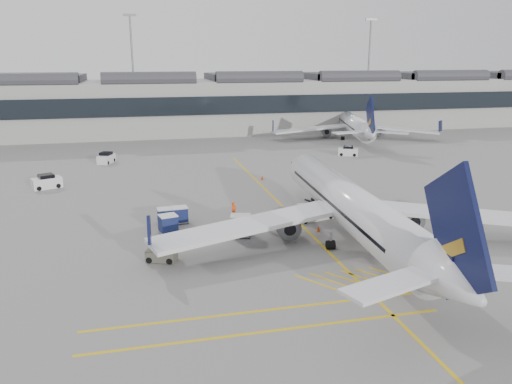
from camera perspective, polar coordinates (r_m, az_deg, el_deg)
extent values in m
plane|color=gray|center=(41.16, -5.71, -7.23)|extent=(220.00, 220.00, 0.00)
cube|color=#9E9E99|center=(110.37, -11.01, 9.52)|extent=(200.00, 20.00, 11.00)
cube|color=black|center=(100.13, -10.75, 9.57)|extent=(200.00, 0.50, 3.60)
cube|color=#38383D|center=(109.98, -11.17, 12.73)|extent=(200.00, 18.00, 1.40)
cylinder|color=slate|center=(123.85, -13.87, 13.18)|extent=(0.44, 0.44, 25.00)
cube|color=slate|center=(124.19, -14.25, 19.04)|extent=(3.00, 0.60, 0.50)
cylinder|color=slate|center=(137.55, 12.72, 13.38)|extent=(0.44, 0.44, 25.00)
cube|color=slate|center=(137.86, 13.03, 18.66)|extent=(3.00, 0.60, 0.50)
cube|color=gold|center=(52.41, 3.66, -2.25)|extent=(0.25, 60.00, 0.01)
cylinder|color=silver|center=(44.69, 10.65, -1.43)|extent=(5.46, 29.48, 3.67)
cone|color=silver|center=(60.03, 5.16, 2.97)|extent=(3.91, 4.13, 3.67)
cone|color=silver|center=(30.23, 22.04, -9.66)|extent=(3.95, 4.91, 3.67)
cube|color=silver|center=(41.29, -0.88, -3.82)|extent=(16.96, 7.56, 0.34)
cube|color=silver|center=(47.71, 21.73, -2.31)|extent=(16.74, 9.36, 0.34)
cylinder|color=slate|center=(43.99, 3.38, -3.59)|extent=(2.26, 3.64, 2.05)
cylinder|color=slate|center=(47.79, 16.74, -2.70)|extent=(2.26, 3.64, 2.05)
cube|color=#0B0F33|center=(29.72, 21.97, -4.40)|extent=(0.75, 7.44, 8.18)
cylinder|color=black|center=(55.67, 6.52, -0.95)|extent=(0.31, 0.64, 0.63)
cylinder|color=black|center=(42.57, 8.52, -5.99)|extent=(0.73, 0.82, 0.78)
cylinder|color=black|center=(44.30, 14.56, -5.47)|extent=(0.73, 0.82, 0.78)
cylinder|color=silver|center=(102.61, 11.02, 7.65)|extent=(9.89, 27.55, 3.45)
cone|color=silver|center=(117.86, 9.64, 8.64)|extent=(4.22, 4.38, 3.45)
cone|color=silver|center=(87.06, 12.93, 6.52)|extent=(4.40, 5.10, 3.45)
cube|color=silver|center=(100.11, 6.19, 7.19)|extent=(15.80, 4.45, 0.32)
cube|color=silver|center=(103.35, 15.92, 6.95)|extent=(15.00, 11.01, 0.32)
cylinder|color=slate|center=(102.40, 7.98, 6.94)|extent=(2.66, 3.67, 1.93)
cylinder|color=slate|center=(104.35, 13.83, 6.80)|extent=(2.66, 3.67, 1.93)
cube|color=#0B0F33|center=(87.27, 12.95, 8.24)|extent=(1.93, 6.85, 7.68)
cylinder|color=black|center=(113.24, 9.99, 7.04)|extent=(0.39, 0.63, 0.59)
cylinder|color=black|center=(100.31, 9.89, 6.09)|extent=(0.80, 0.87, 0.73)
cylinder|color=black|center=(101.17, 12.47, 6.03)|extent=(0.80, 0.87, 0.73)
cube|color=beige|center=(50.15, 6.60, -2.67)|extent=(4.47, 2.75, 0.77)
cube|color=black|center=(50.52, 7.63, -1.53)|extent=(3.92, 2.20, 1.63)
cube|color=beige|center=(49.24, 5.48, -2.03)|extent=(1.35, 1.65, 0.99)
cylinder|color=black|center=(48.74, 5.66, -3.35)|extent=(0.52, 0.32, 0.48)
cylinder|color=black|center=(49.93, 4.64, -2.87)|extent=(0.52, 0.32, 0.48)
cylinder|color=black|center=(50.50, 8.52, -2.78)|extent=(0.52, 0.32, 0.48)
cylinder|color=black|center=(51.66, 7.47, -2.33)|extent=(0.52, 0.32, 0.48)
cube|color=gray|center=(45.20, -1.77, -4.82)|extent=(2.21, 1.98, 0.13)
cube|color=navy|center=(44.91, -1.78, -3.77)|extent=(2.04, 1.89, 1.59)
cube|color=silver|center=(44.65, -1.79, -2.75)|extent=(2.11, 1.95, 0.11)
cylinder|color=black|center=(44.72, -2.81, -5.16)|extent=(0.26, 0.17, 0.24)
cylinder|color=black|center=(45.85, -2.68, -4.64)|extent=(0.26, 0.17, 0.24)
cylinder|color=black|center=(44.61, -0.84, -5.19)|extent=(0.26, 0.17, 0.24)
cylinder|color=black|center=(45.75, -0.76, -4.67)|extent=(0.26, 0.17, 0.24)
cube|color=gray|center=(49.17, -10.33, -3.45)|extent=(1.57, 1.31, 0.11)
cube|color=navy|center=(48.95, -10.37, -2.66)|extent=(1.44, 1.26, 1.30)
cube|color=silver|center=(48.75, -10.40, -1.90)|extent=(1.48, 1.31, 0.09)
cylinder|color=black|center=(48.68, -11.00, -3.76)|extent=(0.20, 0.10, 0.20)
cylinder|color=black|center=(49.61, -11.10, -3.40)|extent=(0.20, 0.10, 0.20)
cylinder|color=black|center=(48.78, -9.53, -3.64)|extent=(0.20, 0.10, 0.20)
cylinder|color=black|center=(49.71, -9.66, -3.29)|extent=(0.20, 0.10, 0.20)
cube|color=gray|center=(46.61, -9.96, -4.45)|extent=(1.95, 1.74, 0.12)
cube|color=navy|center=(46.36, -10.01, -3.54)|extent=(1.80, 1.66, 1.42)
cube|color=silver|center=(46.13, -10.05, -2.66)|extent=(1.86, 1.72, 0.10)
cylinder|color=black|center=(45.96, -10.57, -4.86)|extent=(0.23, 0.15, 0.22)
cylinder|color=black|center=(46.94, -10.96, -4.45)|extent=(0.23, 0.15, 0.22)
cylinder|color=black|center=(46.34, -8.94, -4.61)|extent=(0.23, 0.15, 0.22)
cylinder|color=black|center=(47.31, -9.37, -4.22)|extent=(0.23, 0.15, 0.22)
cube|color=gray|center=(49.24, -8.67, -3.35)|extent=(1.69, 1.44, 0.11)
cube|color=navy|center=(49.02, -8.70, -2.53)|extent=(1.55, 1.38, 1.33)
cube|color=silver|center=(48.81, -8.73, -1.75)|extent=(1.60, 1.43, 0.09)
cylinder|color=black|center=(48.69, -9.30, -3.67)|extent=(0.21, 0.11, 0.20)
cylinder|color=black|center=(49.63, -9.50, -3.31)|extent=(0.21, 0.11, 0.20)
cylinder|color=black|center=(48.90, -7.81, -3.52)|extent=(0.21, 0.11, 0.20)
cylinder|color=black|center=(49.85, -8.05, -3.17)|extent=(0.21, 0.11, 0.20)
imported|color=#F3450C|center=(49.56, -2.56, -2.16)|extent=(0.79, 0.76, 1.82)
imported|color=orange|center=(46.56, 1.03, -3.47)|extent=(0.95, 0.94, 1.55)
cube|color=#555649|center=(40.46, -10.73, -7.06)|extent=(2.63, 2.10, 0.91)
cube|color=#555649|center=(40.26, -10.76, -6.34)|extent=(1.42, 1.42, 0.46)
cylinder|color=black|center=(40.29, -12.10, -7.61)|extent=(0.56, 0.40, 0.51)
cylinder|color=black|center=(41.32, -11.54, -7.00)|extent=(0.56, 0.40, 0.51)
cylinder|color=black|center=(39.78, -9.84, -7.79)|extent=(0.56, 0.40, 0.51)
cylinder|color=black|center=(40.83, -9.34, -7.16)|extent=(0.56, 0.40, 0.51)
cone|color=#F24C0A|center=(66.02, 0.71, 1.66)|extent=(0.41, 0.41, 0.57)
cone|color=#F24C0A|center=(46.74, 7.15, -4.20)|extent=(0.34, 0.34, 0.48)
cube|color=silver|center=(66.83, -22.80, 0.96)|extent=(3.81, 2.91, 1.33)
cube|color=black|center=(66.66, -22.87, 1.64)|extent=(2.20, 2.15, 0.57)
cylinder|color=black|center=(65.95, -23.55, 0.37)|extent=(0.61, 0.41, 0.57)
cylinder|color=black|center=(67.40, -23.86, 0.63)|extent=(0.61, 0.41, 0.57)
cylinder|color=black|center=(66.46, -21.66, 0.67)|extent=(0.61, 0.41, 0.57)
cylinder|color=black|center=(67.89, -22.00, 0.92)|extent=(0.61, 0.41, 0.57)
cube|color=silver|center=(80.05, -16.73, 3.64)|extent=(2.76, 3.64, 1.27)
cube|color=black|center=(79.91, -16.78, 4.19)|extent=(2.05, 2.10, 0.54)
cylinder|color=black|center=(78.85, -16.58, 3.22)|extent=(0.39, 0.58, 0.54)
cylinder|color=black|center=(79.48, -17.52, 3.24)|extent=(0.39, 0.58, 0.54)
cylinder|color=black|center=(80.78, -15.92, 3.54)|extent=(0.39, 0.58, 0.54)
cylinder|color=black|center=(81.40, -16.85, 3.55)|extent=(0.39, 0.58, 0.54)
cube|color=silver|center=(84.01, 10.48, 4.53)|extent=(3.55, 2.80, 1.24)
cube|color=black|center=(83.88, 10.51, 5.03)|extent=(2.08, 2.04, 0.53)
cylinder|color=black|center=(83.41, 9.73, 4.24)|extent=(0.56, 0.40, 0.53)
cylinder|color=black|center=(84.80, 9.77, 4.42)|extent=(0.56, 0.40, 0.53)
cylinder|color=black|center=(83.36, 11.18, 4.17)|extent=(0.56, 0.40, 0.53)
cylinder|color=black|center=(84.75, 11.21, 4.34)|extent=(0.56, 0.40, 0.53)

